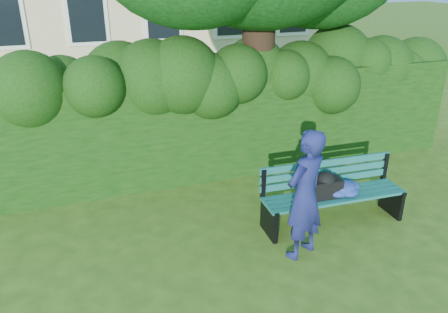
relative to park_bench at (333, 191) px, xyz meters
name	(u,v)px	position (x,y,z in m)	size (l,w,h in m)	color
ground	(238,235)	(-1.39, 0.12, -0.51)	(80.00, 80.00, 0.00)	#345117
hedge	(193,125)	(-1.39, 2.32, 0.39)	(10.00, 1.00, 1.80)	black
park_bench	(333,191)	(0.00, 0.00, 0.00)	(2.10, 0.64, 0.89)	#105250
man_reading	(305,195)	(-0.79, -0.55, 0.35)	(0.62, 0.41, 1.71)	navy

